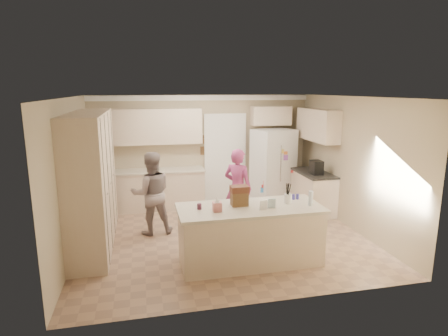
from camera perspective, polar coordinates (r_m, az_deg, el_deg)
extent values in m
cube|color=#9D7B60|center=(7.20, -0.18, -10.47)|extent=(5.20, 4.60, 0.02)
cube|color=white|center=(6.65, -0.19, 10.87)|extent=(5.20, 4.60, 0.02)
cube|color=tan|center=(9.04, -3.31, 2.82)|extent=(5.20, 0.02, 2.60)
cube|color=tan|center=(4.65, 5.93, -6.15)|extent=(5.20, 0.02, 2.60)
cube|color=tan|center=(6.76, -22.34, -1.23)|extent=(0.02, 4.60, 2.60)
cube|color=tan|center=(7.78, 18.95, 0.67)|extent=(0.02, 4.60, 2.60)
cube|color=white|center=(8.87, -3.36, 10.63)|extent=(5.20, 0.08, 0.12)
cube|color=beige|center=(6.94, -19.47, -1.76)|extent=(0.60, 2.60, 2.35)
cube|color=beige|center=(8.81, -10.33, -3.33)|extent=(2.20, 0.60, 0.88)
cube|color=#BEB2A1|center=(8.69, -10.44, -0.42)|extent=(2.24, 0.63, 0.04)
cube|color=beige|center=(8.67, -10.73, 6.23)|extent=(2.20, 0.35, 0.80)
cube|color=black|center=(9.15, 0.13, 1.37)|extent=(0.90, 0.06, 2.10)
cube|color=white|center=(9.12, 0.18, 1.33)|extent=(1.02, 0.03, 2.22)
cube|color=brown|center=(8.97, -3.17, 4.36)|extent=(0.15, 0.02, 0.20)
cube|color=brown|center=(9.01, -3.15, 2.66)|extent=(0.15, 0.02, 0.20)
cube|color=white|center=(9.05, 7.48, 0.17)|extent=(1.07, 0.94, 1.80)
cube|color=gray|center=(8.73, 8.27, -0.30)|extent=(0.02, 0.02, 1.78)
cube|color=black|center=(8.59, 6.97, 1.25)|extent=(0.22, 0.03, 0.35)
cylinder|color=silver|center=(8.66, 8.02, 0.64)|extent=(0.02, 0.02, 0.85)
cylinder|color=silver|center=(8.70, 8.64, 0.66)|extent=(0.02, 0.02, 0.85)
cube|color=beige|center=(9.18, 7.14, 7.92)|extent=(0.95, 0.35, 0.45)
cube|color=beige|center=(8.68, 13.40, -3.70)|extent=(0.60, 1.20, 0.88)
cube|color=#2D2B28|center=(8.57, 13.48, -0.74)|extent=(0.63, 1.24, 0.04)
cube|color=beige|center=(8.64, 14.06, 6.40)|extent=(0.35, 1.50, 0.70)
cube|color=black|center=(8.34, 13.89, 0.09)|extent=(0.22, 0.28, 0.30)
cube|color=beige|center=(6.09, 3.94, -10.25)|extent=(2.20, 0.90, 0.88)
cube|color=#BEB2A1|center=(5.93, 4.00, -6.13)|extent=(2.28, 0.96, 0.05)
cylinder|color=white|center=(6.15, 9.72, -4.62)|extent=(0.13, 0.13, 0.15)
cube|color=#CB7373|center=(5.68, -1.05, -5.92)|extent=(0.13, 0.13, 0.14)
cone|color=white|center=(5.65, -1.06, -4.86)|extent=(0.08, 0.08, 0.08)
cube|color=brown|center=(5.94, 2.36, -4.71)|extent=(0.26, 0.18, 0.22)
cube|color=#592D1E|center=(5.90, 2.37, -3.22)|extent=(0.28, 0.20, 0.10)
cylinder|color=#59263F|center=(5.79, -3.79, -5.86)|extent=(0.07, 0.07, 0.09)
cube|color=white|center=(5.76, 6.02, -5.63)|extent=(0.12, 0.06, 0.16)
cube|color=silver|center=(5.85, 7.27, -5.37)|extent=(0.12, 0.05, 0.16)
cylinder|color=silver|center=(6.09, 13.07, -4.52)|extent=(0.07, 0.07, 0.24)
cylinder|color=#332F93|center=(6.38, 10.55, -4.35)|extent=(0.05, 0.05, 0.09)
cylinder|color=#332F93|center=(6.40, 11.13, -4.30)|extent=(0.05, 0.05, 0.09)
imported|color=gray|center=(7.24, -11.00, -3.81)|extent=(0.82, 0.66, 1.60)
imported|color=#AC4470|center=(7.46, 2.10, -3.09)|extent=(0.69, 0.67, 1.60)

